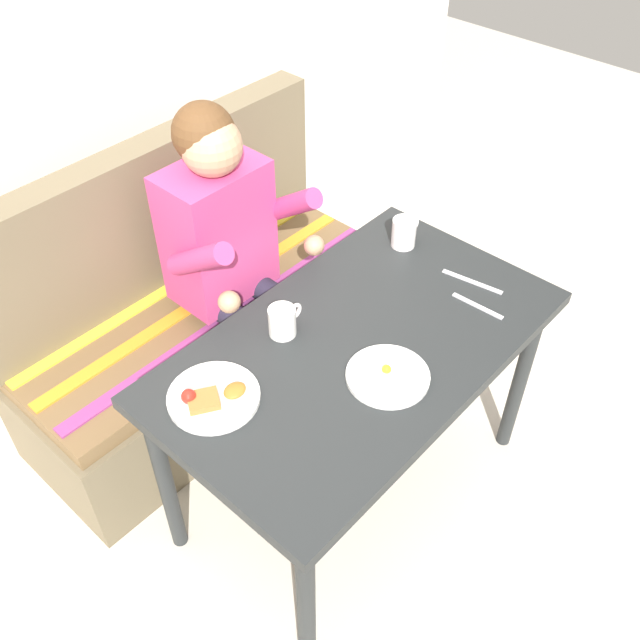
{
  "coord_description": "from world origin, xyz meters",
  "views": [
    {
      "loc": [
        -1.12,
        -0.87,
        2.14
      ],
      "look_at": [
        0.0,
        0.15,
        0.72
      ],
      "focal_mm": 39.48,
      "sensor_mm": 36.0,
      "label": 1
    }
  ],
  "objects_px": {
    "table": "(358,362)",
    "fork": "(478,306)",
    "plate_breakfast": "(213,397)",
    "coffee_mug_second": "(283,320)",
    "knife": "(472,282)",
    "coffee_mug": "(404,232)",
    "person": "(233,245)",
    "couch": "(199,321)",
    "plate_eggs": "(388,376)"
  },
  "relations": [
    {
      "from": "table",
      "to": "fork",
      "type": "bearing_deg",
      "value": -25.5
    },
    {
      "from": "plate_breakfast",
      "to": "fork",
      "type": "relative_size",
      "value": 1.44
    },
    {
      "from": "coffee_mug_second",
      "to": "fork",
      "type": "bearing_deg",
      "value": -37.02
    },
    {
      "from": "table",
      "to": "knife",
      "type": "relative_size",
      "value": 6.0
    },
    {
      "from": "plate_breakfast",
      "to": "coffee_mug",
      "type": "xyz_separation_m",
      "value": [
        0.87,
        0.04,
        0.04
      ]
    },
    {
      "from": "person",
      "to": "fork",
      "type": "xyz_separation_m",
      "value": [
        0.3,
        -0.76,
        -0.01
      ]
    },
    {
      "from": "plate_breakfast",
      "to": "couch",
      "type": "bearing_deg",
      "value": 55.66
    },
    {
      "from": "plate_breakfast",
      "to": "coffee_mug",
      "type": "distance_m",
      "value": 0.87
    },
    {
      "from": "person",
      "to": "coffee_mug",
      "type": "xyz_separation_m",
      "value": [
        0.39,
        -0.41,
        0.04
      ]
    },
    {
      "from": "plate_eggs",
      "to": "knife",
      "type": "xyz_separation_m",
      "value": [
        0.49,
        0.05,
        -0.01
      ]
    },
    {
      "from": "table",
      "to": "person",
      "type": "height_order",
      "value": "person"
    },
    {
      "from": "couch",
      "to": "coffee_mug_second",
      "type": "distance_m",
      "value": 0.74
    },
    {
      "from": "plate_eggs",
      "to": "coffee_mug_second",
      "type": "xyz_separation_m",
      "value": [
        -0.06,
        0.33,
        0.04
      ]
    },
    {
      "from": "table",
      "to": "plate_breakfast",
      "type": "bearing_deg",
      "value": 161.06
    },
    {
      "from": "person",
      "to": "plate_eggs",
      "type": "xyz_separation_m",
      "value": [
        -0.11,
        -0.74,
        -0.0
      ]
    },
    {
      "from": "table",
      "to": "plate_breakfast",
      "type": "distance_m",
      "value": 0.46
    },
    {
      "from": "table",
      "to": "couch",
      "type": "distance_m",
      "value": 0.83
    },
    {
      "from": "table",
      "to": "knife",
      "type": "distance_m",
      "value": 0.46
    },
    {
      "from": "person",
      "to": "knife",
      "type": "height_order",
      "value": "person"
    },
    {
      "from": "table",
      "to": "plate_breakfast",
      "type": "height_order",
      "value": "plate_breakfast"
    },
    {
      "from": "plate_breakfast",
      "to": "coffee_mug",
      "type": "height_order",
      "value": "coffee_mug"
    },
    {
      "from": "fork",
      "to": "knife",
      "type": "bearing_deg",
      "value": 38.9
    },
    {
      "from": "couch",
      "to": "plate_breakfast",
      "type": "relative_size",
      "value": 5.88
    },
    {
      "from": "person",
      "to": "plate_breakfast",
      "type": "height_order",
      "value": "person"
    },
    {
      "from": "couch",
      "to": "person",
      "type": "relative_size",
      "value": 1.19
    },
    {
      "from": "table",
      "to": "coffee_mug_second",
      "type": "distance_m",
      "value": 0.26
    },
    {
      "from": "table",
      "to": "fork",
      "type": "xyz_separation_m",
      "value": [
        0.35,
        -0.17,
        0.08
      ]
    },
    {
      "from": "person",
      "to": "knife",
      "type": "bearing_deg",
      "value": -60.88
    },
    {
      "from": "coffee_mug_second",
      "to": "plate_eggs",
      "type": "bearing_deg",
      "value": -79.24
    },
    {
      "from": "table",
      "to": "person",
      "type": "bearing_deg",
      "value": 84.47
    },
    {
      "from": "coffee_mug_second",
      "to": "knife",
      "type": "bearing_deg",
      "value": -26.75
    },
    {
      "from": "coffee_mug_second",
      "to": "knife",
      "type": "distance_m",
      "value": 0.62
    },
    {
      "from": "couch",
      "to": "coffee_mug_second",
      "type": "height_order",
      "value": "couch"
    },
    {
      "from": "coffee_mug_second",
      "to": "knife",
      "type": "xyz_separation_m",
      "value": [
        0.56,
        -0.28,
        -0.04
      ]
    },
    {
      "from": "coffee_mug",
      "to": "coffee_mug_second",
      "type": "relative_size",
      "value": 1.0
    },
    {
      "from": "table",
      "to": "plate_eggs",
      "type": "height_order",
      "value": "plate_eggs"
    },
    {
      "from": "couch",
      "to": "person",
      "type": "distance_m",
      "value": 0.45
    },
    {
      "from": "table",
      "to": "coffee_mug",
      "type": "distance_m",
      "value": 0.5
    },
    {
      "from": "person",
      "to": "coffee_mug",
      "type": "bearing_deg",
      "value": -45.93
    },
    {
      "from": "table",
      "to": "coffee_mug",
      "type": "height_order",
      "value": "coffee_mug"
    },
    {
      "from": "coffee_mug_second",
      "to": "plate_breakfast",
      "type": "bearing_deg",
      "value": -172.35
    },
    {
      "from": "plate_breakfast",
      "to": "plate_eggs",
      "type": "height_order",
      "value": "plate_breakfast"
    },
    {
      "from": "fork",
      "to": "coffee_mug_second",
      "type": "bearing_deg",
      "value": 140.72
    },
    {
      "from": "plate_breakfast",
      "to": "table",
      "type": "bearing_deg",
      "value": -18.94
    },
    {
      "from": "plate_eggs",
      "to": "coffee_mug_second",
      "type": "distance_m",
      "value": 0.34
    },
    {
      "from": "table",
      "to": "plate_breakfast",
      "type": "xyz_separation_m",
      "value": [
        -0.42,
        0.15,
        0.09
      ]
    },
    {
      "from": "person",
      "to": "plate_breakfast",
      "type": "bearing_deg",
      "value": -137.21
    },
    {
      "from": "coffee_mug",
      "to": "knife",
      "type": "distance_m",
      "value": 0.28
    },
    {
      "from": "coffee_mug_second",
      "to": "fork",
      "type": "xyz_separation_m",
      "value": [
        0.47,
        -0.35,
        -0.04
      ]
    },
    {
      "from": "coffee_mug_second",
      "to": "coffee_mug",
      "type": "bearing_deg",
      "value": -0.17
    }
  ]
}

